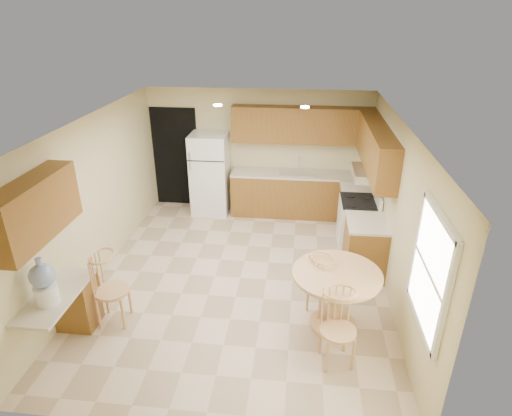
# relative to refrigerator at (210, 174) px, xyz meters

# --- Properties ---
(floor) EXTENTS (5.50, 5.50, 0.00)m
(floor) POSITION_rel_refrigerator_xyz_m (0.95, -2.40, -0.83)
(floor) COLOR beige
(floor) RESTS_ON ground
(ceiling) EXTENTS (4.50, 5.50, 0.02)m
(ceiling) POSITION_rel_refrigerator_xyz_m (0.95, -2.40, 1.67)
(ceiling) COLOR white
(ceiling) RESTS_ON wall_back
(wall_back) EXTENTS (4.50, 0.02, 2.50)m
(wall_back) POSITION_rel_refrigerator_xyz_m (0.95, 0.35, 0.42)
(wall_back) COLOR #CABD88
(wall_back) RESTS_ON floor
(wall_front) EXTENTS (4.50, 0.02, 2.50)m
(wall_front) POSITION_rel_refrigerator_xyz_m (0.95, -5.15, 0.42)
(wall_front) COLOR #CABD88
(wall_front) RESTS_ON floor
(wall_left) EXTENTS (0.02, 5.50, 2.50)m
(wall_left) POSITION_rel_refrigerator_xyz_m (-1.30, -2.40, 0.42)
(wall_left) COLOR #CABD88
(wall_left) RESTS_ON floor
(wall_right) EXTENTS (0.02, 5.50, 2.50)m
(wall_right) POSITION_rel_refrigerator_xyz_m (3.20, -2.40, 0.42)
(wall_right) COLOR #CABD88
(wall_right) RESTS_ON floor
(doorway) EXTENTS (0.90, 0.02, 2.10)m
(doorway) POSITION_rel_refrigerator_xyz_m (-0.80, 0.34, 0.22)
(doorway) COLOR black
(doorway) RESTS_ON floor
(base_cab_back) EXTENTS (2.75, 0.60, 0.87)m
(base_cab_back) POSITION_rel_refrigerator_xyz_m (1.83, 0.05, -0.40)
(base_cab_back) COLOR brown
(base_cab_back) RESTS_ON floor
(counter_back) EXTENTS (2.75, 0.63, 0.04)m
(counter_back) POSITION_rel_refrigerator_xyz_m (1.83, 0.05, 0.06)
(counter_back) COLOR beige
(counter_back) RESTS_ON base_cab_back
(base_cab_right_a) EXTENTS (0.60, 0.59, 0.87)m
(base_cab_right_a) POSITION_rel_refrigerator_xyz_m (2.90, -0.54, -0.40)
(base_cab_right_a) COLOR brown
(base_cab_right_a) RESTS_ON floor
(counter_right_a) EXTENTS (0.63, 0.59, 0.04)m
(counter_right_a) POSITION_rel_refrigerator_xyz_m (2.90, -0.54, 0.06)
(counter_right_a) COLOR beige
(counter_right_a) RESTS_ON base_cab_right_a
(base_cab_right_b) EXTENTS (0.60, 0.80, 0.87)m
(base_cab_right_b) POSITION_rel_refrigerator_xyz_m (2.90, -2.00, -0.40)
(base_cab_right_b) COLOR brown
(base_cab_right_b) RESTS_ON floor
(counter_right_b) EXTENTS (0.63, 0.80, 0.04)m
(counter_right_b) POSITION_rel_refrigerator_xyz_m (2.90, -2.00, 0.06)
(counter_right_b) COLOR beige
(counter_right_b) RESTS_ON base_cab_right_b
(upper_cab_back) EXTENTS (2.75, 0.33, 0.70)m
(upper_cab_back) POSITION_rel_refrigerator_xyz_m (1.83, 0.19, 1.02)
(upper_cab_back) COLOR brown
(upper_cab_back) RESTS_ON wall_back
(upper_cab_right) EXTENTS (0.33, 2.42, 0.70)m
(upper_cab_right) POSITION_rel_refrigerator_xyz_m (3.04, -1.19, 1.02)
(upper_cab_right) COLOR brown
(upper_cab_right) RESTS_ON wall_right
(upper_cab_left) EXTENTS (0.33, 1.40, 0.70)m
(upper_cab_left) POSITION_rel_refrigerator_xyz_m (-1.13, -4.00, 1.02)
(upper_cab_left) COLOR brown
(upper_cab_left) RESTS_ON wall_left
(sink) EXTENTS (0.78, 0.44, 0.01)m
(sink) POSITION_rel_refrigerator_xyz_m (1.80, 0.05, 0.08)
(sink) COLOR silver
(sink) RESTS_ON counter_back
(range_hood) EXTENTS (0.50, 0.76, 0.14)m
(range_hood) POSITION_rel_refrigerator_xyz_m (2.95, -1.22, 0.59)
(range_hood) COLOR silver
(range_hood) RESTS_ON upper_cab_right
(desk_pedestal) EXTENTS (0.48, 0.42, 0.72)m
(desk_pedestal) POSITION_rel_refrigerator_xyz_m (-1.05, -3.72, -0.47)
(desk_pedestal) COLOR brown
(desk_pedestal) RESTS_ON floor
(desk_top) EXTENTS (0.50, 1.20, 0.04)m
(desk_top) POSITION_rel_refrigerator_xyz_m (-1.05, -4.10, -0.08)
(desk_top) COLOR beige
(desk_top) RESTS_ON desk_pedestal
(window) EXTENTS (0.06, 1.12, 1.30)m
(window) POSITION_rel_refrigerator_xyz_m (3.18, -4.25, 0.67)
(window) COLOR white
(window) RESTS_ON wall_right
(can_light_a) EXTENTS (0.14, 0.14, 0.02)m
(can_light_a) POSITION_rel_refrigerator_xyz_m (0.45, -1.20, 1.65)
(can_light_a) COLOR white
(can_light_a) RESTS_ON ceiling
(can_light_b) EXTENTS (0.14, 0.14, 0.02)m
(can_light_b) POSITION_rel_refrigerator_xyz_m (1.85, -1.20, 1.65)
(can_light_b) COLOR white
(can_light_b) RESTS_ON ceiling
(refrigerator) EXTENTS (0.74, 0.72, 1.67)m
(refrigerator) POSITION_rel_refrigerator_xyz_m (0.00, 0.00, 0.00)
(refrigerator) COLOR white
(refrigerator) RESTS_ON floor
(stove) EXTENTS (0.65, 0.76, 1.09)m
(stove) POSITION_rel_refrigerator_xyz_m (2.88, -1.22, -0.36)
(stove) COLOR white
(stove) RESTS_ON floor
(dining_table) EXTENTS (1.15, 1.15, 0.85)m
(dining_table) POSITION_rel_refrigerator_xyz_m (2.35, -3.39, -0.28)
(dining_table) COLOR tan
(dining_table) RESTS_ON floor
(chair_table_a) EXTENTS (0.41, 0.51, 0.92)m
(chair_table_a) POSITION_rel_refrigerator_xyz_m (2.21, -3.23, -0.27)
(chair_table_a) COLOR tan
(chair_table_a) RESTS_ON floor
(chair_table_b) EXTENTS (0.44, 0.46, 0.99)m
(chair_table_b) POSITION_rel_refrigerator_xyz_m (2.35, -4.13, -0.23)
(chair_table_b) COLOR tan
(chair_table_b) RESTS_ON floor
(chair_desk) EXTENTS (0.46, 0.59, 1.03)m
(chair_desk) POSITION_rel_refrigerator_xyz_m (-0.60, -3.70, -0.20)
(chair_desk) COLOR tan
(chair_desk) RESTS_ON floor
(water_crock) EXTENTS (0.29, 0.29, 0.60)m
(water_crock) POSITION_rel_refrigerator_xyz_m (-1.05, -4.25, 0.21)
(water_crock) COLOR white
(water_crock) RESTS_ON desk_top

